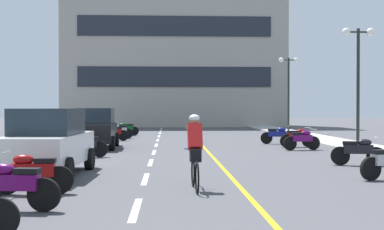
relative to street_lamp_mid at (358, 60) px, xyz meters
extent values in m
plane|color=#47474C|center=(-7.03, 1.76, -3.96)|extent=(140.00, 140.00, 0.00)
cube|color=#A8A8A3|center=(-14.23, 4.76, -3.90)|extent=(2.40, 72.00, 0.12)
cube|color=#A8A8A3|center=(0.17, 4.76, -3.90)|extent=(2.40, 72.00, 0.12)
cube|color=silver|center=(-9.03, -13.24, -3.96)|extent=(0.14, 2.20, 0.01)
cube|color=silver|center=(-9.03, -9.24, -3.96)|extent=(0.14, 2.20, 0.01)
cube|color=silver|center=(-9.03, -5.24, -3.96)|extent=(0.14, 2.20, 0.01)
cube|color=silver|center=(-9.03, -1.24, -3.96)|extent=(0.14, 2.20, 0.01)
cube|color=silver|center=(-9.03, 2.76, -3.96)|extent=(0.14, 2.20, 0.01)
cube|color=silver|center=(-9.03, 6.76, -3.96)|extent=(0.14, 2.20, 0.01)
cube|color=silver|center=(-9.03, 10.76, -3.96)|extent=(0.14, 2.20, 0.01)
cube|color=silver|center=(-9.03, 14.76, -3.96)|extent=(0.14, 2.20, 0.01)
cube|color=silver|center=(-9.03, 18.76, -3.96)|extent=(0.14, 2.20, 0.01)
cube|color=silver|center=(-9.03, 22.76, -3.96)|extent=(0.14, 2.20, 0.01)
cube|color=silver|center=(-9.03, 26.76, -3.96)|extent=(0.14, 2.20, 0.01)
cube|color=gold|center=(-6.78, 4.76, -3.96)|extent=(0.12, 66.00, 0.01)
cube|color=#9E998E|center=(-7.81, 29.25, 3.94)|extent=(21.53, 6.97, 15.80)
cube|color=#1E232D|center=(-7.81, 25.71, 0.78)|extent=(18.09, 0.10, 1.90)
cube|color=#1E232D|center=(-7.81, 25.71, 5.52)|extent=(18.09, 0.10, 1.90)
cylinder|color=black|center=(0.00, 0.00, -1.22)|extent=(0.14, 0.14, 5.24)
cylinder|color=black|center=(0.00, 0.00, 1.25)|extent=(1.10, 0.08, 0.08)
sphere|color=white|center=(-0.55, 0.00, 1.25)|extent=(0.36, 0.36, 0.36)
sphere|color=white|center=(0.55, 0.00, 1.25)|extent=(0.36, 0.36, 0.36)
cylinder|color=black|center=(0.30, 14.51, -1.17)|extent=(0.14, 0.14, 5.34)
cylinder|color=black|center=(0.30, 14.51, 1.35)|extent=(1.10, 0.08, 0.08)
sphere|color=white|center=(-0.25, 14.51, 1.35)|extent=(0.36, 0.36, 0.36)
sphere|color=white|center=(0.85, 14.51, 1.35)|extent=(0.36, 0.36, 0.36)
cylinder|color=black|center=(-12.48, -7.04, -3.64)|extent=(0.25, 0.65, 0.64)
cylinder|color=black|center=(-10.78, -7.11, -3.64)|extent=(0.25, 0.65, 0.64)
cylinder|color=black|center=(-10.90, -9.91, -3.64)|extent=(0.25, 0.65, 0.64)
cube|color=silver|center=(-11.69, -8.47, -3.24)|extent=(1.88, 4.27, 0.80)
cube|color=#1E2833|center=(-11.69, -8.47, -2.49)|extent=(1.65, 2.26, 0.70)
cylinder|color=black|center=(-12.64, 2.34, -3.64)|extent=(0.24, 0.65, 0.64)
cylinder|color=black|center=(-10.94, 2.40, -3.64)|extent=(0.24, 0.65, 0.64)
cylinder|color=black|center=(-12.54, -0.45, -3.64)|extent=(0.24, 0.65, 0.64)
cylinder|color=black|center=(-10.84, -0.40, -3.64)|extent=(0.24, 0.65, 0.64)
cube|color=black|center=(-11.74, 0.97, -3.24)|extent=(1.85, 4.26, 0.80)
cube|color=#1E2833|center=(-11.74, 0.97, -2.49)|extent=(1.64, 2.25, 0.70)
cylinder|color=black|center=(-10.64, -13.36, -3.66)|extent=(0.61, 0.18, 0.60)
cube|color=#590C59|center=(-11.18, -13.29, -3.44)|extent=(0.93, 0.40, 0.28)
ellipsoid|color=#590C59|center=(-11.38, -13.26, -3.22)|extent=(0.47, 0.30, 0.22)
cube|color=black|center=(-10.93, -13.32, -3.24)|extent=(0.47, 0.30, 0.10)
cylinder|color=black|center=(-11.86, -11.53, -3.66)|extent=(0.60, 0.13, 0.60)
cylinder|color=black|center=(-10.76, -11.48, -3.66)|extent=(0.60, 0.13, 0.60)
cube|color=maroon|center=(-11.31, -11.51, -3.44)|extent=(0.91, 0.32, 0.28)
ellipsoid|color=maroon|center=(-11.51, -11.51, -3.22)|extent=(0.45, 0.26, 0.22)
cube|color=black|center=(-11.06, -11.50, -3.24)|extent=(0.45, 0.26, 0.10)
cylinder|color=silver|center=(-11.86, -11.53, -3.06)|extent=(0.06, 0.60, 0.03)
cylinder|color=black|center=(-3.34, -9.80, -3.66)|extent=(0.60, 0.29, 0.60)
cube|color=black|center=(-3.05, -9.70, -3.24)|extent=(0.49, 0.37, 0.10)
cylinder|color=black|center=(-1.87, -6.58, -3.66)|extent=(0.61, 0.23, 0.60)
cylinder|color=black|center=(-2.94, -6.34, -3.66)|extent=(0.61, 0.23, 0.60)
cube|color=black|center=(-2.41, -6.46, -3.44)|extent=(0.94, 0.47, 0.28)
ellipsoid|color=black|center=(-2.21, -6.51, -3.22)|extent=(0.48, 0.33, 0.22)
cube|color=black|center=(-2.65, -6.41, -3.24)|extent=(0.48, 0.33, 0.10)
cylinder|color=silver|center=(-1.87, -6.58, -3.06)|extent=(0.16, 0.59, 0.03)
cylinder|color=black|center=(-12.08, -3.36, -3.66)|extent=(0.60, 0.13, 0.60)
cylinder|color=black|center=(-10.98, -3.32, -3.66)|extent=(0.60, 0.13, 0.60)
cube|color=black|center=(-11.53, -3.34, -3.44)|extent=(0.91, 0.32, 0.28)
ellipsoid|color=black|center=(-11.73, -3.35, -3.22)|extent=(0.45, 0.26, 0.22)
cube|color=black|center=(-11.28, -3.33, -3.24)|extent=(0.45, 0.26, 0.10)
cylinder|color=silver|center=(-12.08, -3.36, -3.06)|extent=(0.06, 0.60, 0.03)
cylinder|color=black|center=(-2.12, -0.37, -3.66)|extent=(0.61, 0.21, 0.60)
cylinder|color=black|center=(-3.20, -0.59, -3.66)|extent=(0.61, 0.21, 0.60)
cube|color=#590C59|center=(-2.66, -0.48, -3.44)|extent=(0.94, 0.45, 0.28)
ellipsoid|color=#590C59|center=(-2.46, -0.44, -3.22)|extent=(0.48, 0.32, 0.22)
cube|color=black|center=(-2.90, -0.53, -3.24)|extent=(0.48, 0.32, 0.10)
cylinder|color=silver|center=(-2.12, -0.37, -3.06)|extent=(0.15, 0.59, 0.03)
cylinder|color=black|center=(-1.89, 1.31, -3.66)|extent=(0.61, 0.21, 0.60)
cylinder|color=black|center=(-2.97, 1.10, -3.66)|extent=(0.61, 0.21, 0.60)
cube|color=maroon|center=(-2.43, 1.20, -3.44)|extent=(0.94, 0.45, 0.28)
ellipsoid|color=maroon|center=(-2.23, 1.24, -3.22)|extent=(0.48, 0.32, 0.22)
cube|color=black|center=(-2.67, 1.16, -3.24)|extent=(0.48, 0.32, 0.10)
cylinder|color=silver|center=(-1.89, 1.31, -3.06)|extent=(0.14, 0.59, 0.03)
cylinder|color=black|center=(-2.39, 3.10, -3.66)|extent=(0.60, 0.27, 0.60)
cylinder|color=black|center=(-3.44, 3.43, -3.66)|extent=(0.60, 0.27, 0.60)
cube|color=navy|center=(-2.92, 3.26, -3.44)|extent=(0.94, 0.53, 0.28)
ellipsoid|color=navy|center=(-2.72, 3.21, -3.22)|extent=(0.49, 0.36, 0.22)
cube|color=black|center=(-3.15, 3.34, -3.24)|extent=(0.49, 0.36, 0.10)
cylinder|color=silver|center=(-2.39, 3.10, -3.06)|extent=(0.20, 0.58, 0.03)
cylinder|color=black|center=(-12.04, 6.27, -3.66)|extent=(0.60, 0.11, 0.60)
cylinder|color=black|center=(-10.94, 6.29, -3.66)|extent=(0.60, 0.11, 0.60)
cube|color=maroon|center=(-11.49, 6.28, -3.44)|extent=(0.91, 0.30, 0.28)
ellipsoid|color=maroon|center=(-11.69, 6.28, -3.22)|extent=(0.44, 0.25, 0.22)
cube|color=black|center=(-11.24, 6.29, -3.24)|extent=(0.44, 0.25, 0.10)
cylinder|color=silver|center=(-12.04, 6.27, -3.06)|extent=(0.04, 0.60, 0.03)
cylinder|color=black|center=(-11.89, 8.02, -3.66)|extent=(0.60, 0.27, 0.60)
cylinder|color=black|center=(-10.84, 8.34, -3.66)|extent=(0.60, 0.27, 0.60)
cube|color=#B2B2B7|center=(-11.37, 8.18, -3.44)|extent=(0.94, 0.53, 0.28)
ellipsoid|color=#B2B2B7|center=(-11.56, 8.12, -3.22)|extent=(0.49, 0.36, 0.22)
cube|color=black|center=(-11.13, 8.26, -3.24)|extent=(0.49, 0.36, 0.10)
cylinder|color=silver|center=(-11.89, 8.02, -3.06)|extent=(0.20, 0.58, 0.03)
cylinder|color=black|center=(-12.26, 9.89, -3.66)|extent=(0.61, 0.17, 0.60)
cylinder|color=black|center=(-11.17, 9.75, -3.66)|extent=(0.61, 0.17, 0.60)
cube|color=navy|center=(-11.72, 9.82, -3.44)|extent=(0.93, 0.39, 0.28)
ellipsoid|color=navy|center=(-11.91, 9.85, -3.22)|extent=(0.47, 0.29, 0.22)
cube|color=black|center=(-11.47, 9.79, -3.24)|extent=(0.47, 0.29, 0.10)
cylinder|color=silver|center=(-12.26, 9.89, -3.06)|extent=(0.10, 0.60, 0.03)
cylinder|color=black|center=(-11.74, 11.25, -3.66)|extent=(0.60, 0.26, 0.60)
cylinder|color=black|center=(-10.68, 11.55, -3.66)|extent=(0.60, 0.26, 0.60)
cube|color=#0C4C19|center=(-11.21, 11.40, -3.44)|extent=(0.94, 0.52, 0.28)
ellipsoid|color=#0C4C19|center=(-11.40, 11.34, -3.22)|extent=(0.49, 0.35, 0.22)
cube|color=black|center=(-10.97, 11.47, -3.24)|extent=(0.49, 0.35, 0.10)
cylinder|color=silver|center=(-11.74, 11.25, -3.06)|extent=(0.20, 0.58, 0.03)
torus|color=black|center=(-7.86, -10.53, -3.62)|extent=(0.06, 0.72, 0.72)
torus|color=black|center=(-7.83, -11.58, -3.62)|extent=(0.06, 0.72, 0.72)
cylinder|color=blue|center=(-7.84, -11.08, -3.32)|extent=(0.07, 0.95, 0.04)
cube|color=black|center=(-7.84, -11.23, -3.10)|extent=(0.11, 0.20, 0.06)
cylinder|color=blue|center=(-7.86, -10.63, -3.07)|extent=(0.42, 0.04, 0.03)
cube|color=black|center=(-7.84, -11.18, -3.17)|extent=(0.25, 0.37, 0.28)
cube|color=red|center=(-7.84, -11.03, -2.77)|extent=(0.33, 0.46, 0.61)
sphere|color=#8C6647|center=(-7.85, -10.90, -2.42)|extent=(0.20, 0.20, 0.20)
ellipsoid|color=white|center=(-7.85, -10.90, -2.35)|extent=(0.24, 0.26, 0.16)
camera|label=1|loc=(-8.44, -22.56, -2.12)|focal=48.27mm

